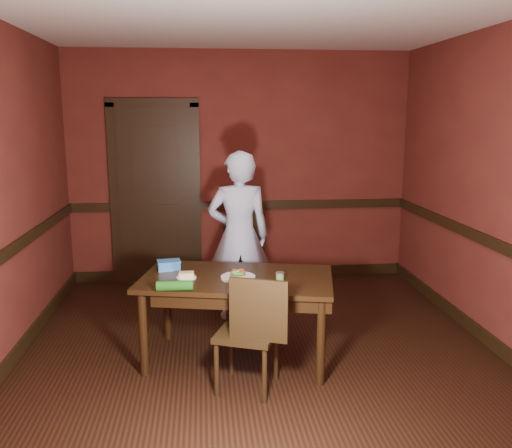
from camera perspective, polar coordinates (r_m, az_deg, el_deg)
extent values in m
cube|color=black|center=(4.62, 0.44, -13.76)|extent=(4.00, 4.50, 0.01)
cube|color=silver|center=(4.24, 0.50, 21.41)|extent=(4.00, 4.50, 0.01)
cube|color=maroon|center=(6.45, -1.68, 5.96)|extent=(4.00, 0.02, 2.70)
cube|color=maroon|center=(2.05, 7.25, -6.15)|extent=(4.00, 0.02, 2.70)
cube|color=maroon|center=(4.86, 24.66, 3.12)|extent=(0.02, 4.50, 2.70)
cube|color=black|center=(6.49, -1.65, 1.99)|extent=(4.00, 0.03, 0.10)
cube|color=black|center=(4.56, -25.26, -3.21)|extent=(0.03, 4.50, 0.10)
cube|color=black|center=(4.93, 24.08, -2.06)|extent=(0.03, 4.50, 0.10)
cube|color=black|center=(6.68, -1.61, -5.13)|extent=(4.00, 0.03, 0.12)
cube|color=black|center=(4.82, -24.39, -12.92)|extent=(0.03, 4.50, 0.12)
cube|color=black|center=(5.18, 23.31, -11.14)|extent=(0.03, 4.50, 0.12)
cube|color=black|center=(6.46, -10.54, 2.87)|extent=(0.85, 0.04, 2.05)
cube|color=black|center=(6.53, -14.68, 2.79)|extent=(0.10, 0.06, 2.15)
cube|color=black|center=(6.45, -6.31, 2.99)|extent=(0.10, 0.06, 2.15)
cube|color=black|center=(6.41, -10.88, 12.44)|extent=(1.05, 0.06, 0.10)
cube|color=black|center=(4.44, -2.01, -9.91)|extent=(1.64, 1.14, 0.70)
imported|color=silver|center=(5.21, -1.82, -1.28)|extent=(0.61, 0.41, 1.64)
cylinder|color=white|center=(4.27, -1.90, -5.67)|extent=(0.27, 0.27, 0.01)
cube|color=#AD8153|center=(4.27, -1.90, -5.45)|extent=(0.13, 0.12, 0.02)
ellipsoid|color=green|center=(4.26, -1.90, -5.15)|extent=(0.12, 0.10, 0.03)
cylinder|color=red|center=(4.27, -2.27, -4.87)|extent=(0.05, 0.05, 0.01)
cylinder|color=red|center=(4.25, -1.47, -4.95)|extent=(0.05, 0.05, 0.01)
cylinder|color=#98B963|center=(4.23, -2.31, -5.05)|extent=(0.03, 0.03, 0.01)
cylinder|color=#98B963|center=(4.28, -1.58, -4.83)|extent=(0.03, 0.03, 0.01)
cylinder|color=#98B963|center=(4.25, -1.90, -4.94)|extent=(0.03, 0.03, 0.01)
cylinder|color=#5D9443|center=(4.18, 2.54, -5.68)|extent=(0.06, 0.06, 0.07)
cylinder|color=beige|center=(4.16, 2.55, -5.17)|extent=(0.07, 0.07, 0.01)
cylinder|color=white|center=(4.31, -7.34, -5.61)|extent=(0.16, 0.16, 0.01)
cube|color=#EFD27C|center=(4.30, -7.34, -5.30)|extent=(0.12, 0.08, 0.04)
cube|color=#3273C6|center=(4.55, -9.15, -4.35)|extent=(0.20, 0.15, 0.07)
cube|color=#3273C6|center=(4.54, -9.17, -3.87)|extent=(0.21, 0.16, 0.01)
cylinder|color=#195514|center=(4.02, -8.55, -6.44)|extent=(0.27, 0.08, 0.07)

